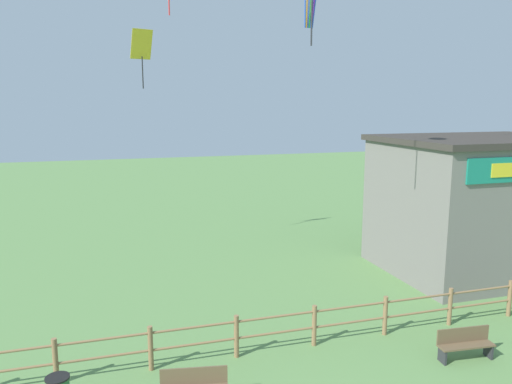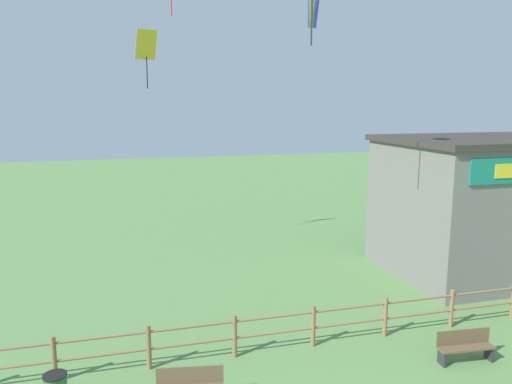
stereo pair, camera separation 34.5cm
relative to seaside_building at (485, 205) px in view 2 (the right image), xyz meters
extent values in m
cylinder|color=olive|center=(-16.69, -4.40, -2.25)|extent=(0.14, 0.14, 1.24)
cylinder|color=olive|center=(-14.31, -4.40, -2.25)|extent=(0.14, 0.14, 1.24)
cylinder|color=olive|center=(-11.93, -4.40, -2.25)|extent=(0.14, 0.14, 1.24)
cylinder|color=olive|center=(-9.55, -4.40, -2.25)|extent=(0.14, 0.14, 1.24)
cylinder|color=olive|center=(-7.17, -4.40, -2.25)|extent=(0.14, 0.14, 1.24)
cylinder|color=olive|center=(-4.79, -4.40, -2.25)|extent=(0.14, 0.14, 1.24)
cylinder|color=olive|center=(-10.74, -4.40, -1.82)|extent=(16.66, 0.07, 0.07)
cylinder|color=olive|center=(-10.74, -4.40, -2.32)|extent=(16.66, 0.07, 0.07)
cube|color=slate|center=(0.00, 0.01, -0.13)|extent=(7.86, 5.93, 5.48)
cube|color=#38332D|center=(0.00, 0.01, 2.73)|extent=(8.16, 6.23, 0.24)
cube|color=brown|center=(-13.45, -6.18, -2.21)|extent=(1.59, 0.32, 0.43)
cube|color=brown|center=(-5.83, -6.44, -2.45)|extent=(1.64, 0.54, 0.05)
cube|color=brown|center=(-5.82, -6.26, -2.21)|extent=(1.61, 0.18, 0.43)
cube|color=#2D2D33|center=(-6.55, -6.38, -2.67)|extent=(0.09, 0.36, 0.41)
cube|color=#2D2D33|center=(-5.11, -6.50, -2.67)|extent=(0.09, 0.36, 0.41)
cylinder|color=black|center=(-16.56, -5.44, -2.14)|extent=(0.57, 0.57, 0.04)
cube|color=yellow|center=(-13.39, 6.31, 6.81)|extent=(1.04, 0.70, 1.26)
cylinder|color=black|center=(-13.39, 6.31, 5.58)|extent=(0.05, 0.05, 1.40)
camera|label=1|loc=(-15.24, -17.10, 4.21)|focal=35.00mm
camera|label=2|loc=(-14.91, -17.19, 4.21)|focal=35.00mm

